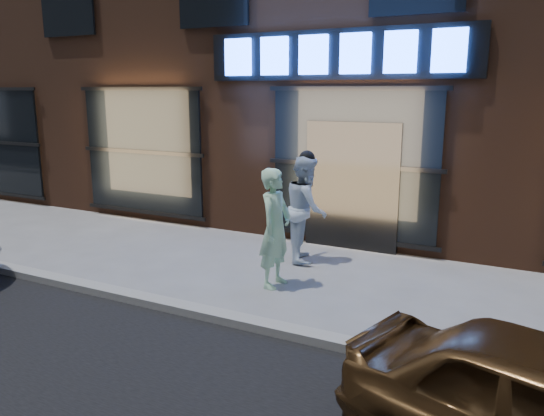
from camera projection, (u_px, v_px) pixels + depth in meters
The scene contains 4 objects.
ground at pixel (250, 328), 6.77m from camera, with size 90.00×90.00×0.00m, color slate.
curb at pixel (250, 323), 6.75m from camera, with size 60.00×0.25×0.12m, color gray.
man_bowtie at pixel (275, 228), 8.05m from camera, with size 0.67×0.44×1.84m, color #B1E9C5.
man_cap at pixel (306, 209), 9.30m from camera, with size 0.91×0.71×1.87m, color white.
Camera 1 is at (3.08, -5.47, 2.96)m, focal length 35.00 mm.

